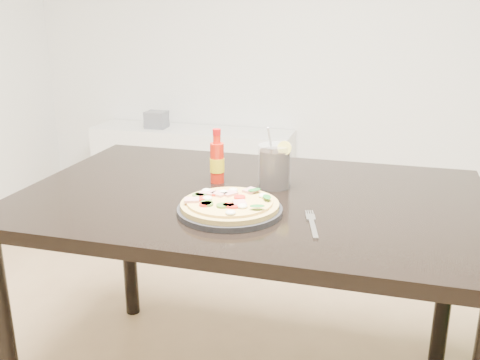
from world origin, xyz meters
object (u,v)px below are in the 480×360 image
(dining_table, at_px, (250,219))
(cola_cup, at_px, (275,167))
(fork, at_px, (312,223))
(plate, at_px, (230,210))
(hot_sauce_bottle, at_px, (217,162))
(media_console, at_px, (192,164))
(pizza, at_px, (229,203))

(dining_table, xyz_separation_m, cola_cup, (0.06, 0.09, 0.15))
(cola_cup, xyz_separation_m, fork, (0.16, -0.28, -0.06))
(plate, relative_size, cola_cup, 1.50)
(hot_sauce_bottle, relative_size, media_console, 0.13)
(dining_table, height_order, plate, plate)
(dining_table, height_order, hot_sauce_bottle, hot_sauce_bottle)
(cola_cup, xyz_separation_m, media_console, (-0.97, 1.81, -0.56))
(hot_sauce_bottle, xyz_separation_m, cola_cup, (0.19, 0.01, -0.01))
(dining_table, xyz_separation_m, media_console, (-0.92, 1.89, -0.42))
(pizza, bearing_deg, plate, -13.73)
(pizza, bearing_deg, cola_cup, 74.71)
(hot_sauce_bottle, relative_size, fork, 0.95)
(dining_table, bearing_deg, plate, -94.49)
(cola_cup, relative_size, media_console, 0.14)
(pizza, height_order, media_console, pizza)
(pizza, relative_size, media_console, 0.19)
(dining_table, height_order, fork, fork)
(dining_table, height_order, cola_cup, cola_cup)
(dining_table, height_order, pizza, pizza)
(plate, bearing_deg, pizza, 166.27)
(fork, bearing_deg, cola_cup, 106.23)
(pizza, distance_m, cola_cup, 0.27)
(fork, bearing_deg, hot_sauce_bottle, 128.20)
(hot_sauce_bottle, xyz_separation_m, fork, (0.35, -0.27, -0.07))
(dining_table, relative_size, cola_cup, 7.21)
(media_console, bearing_deg, hot_sauce_bottle, -66.65)
(cola_cup, bearing_deg, dining_table, -122.85)
(fork, bearing_deg, plate, 161.60)
(cola_cup, height_order, fork, cola_cup)
(pizza, distance_m, media_console, 2.32)
(dining_table, distance_m, fork, 0.30)
(plate, xyz_separation_m, pizza, (-0.00, 0.00, 0.02))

